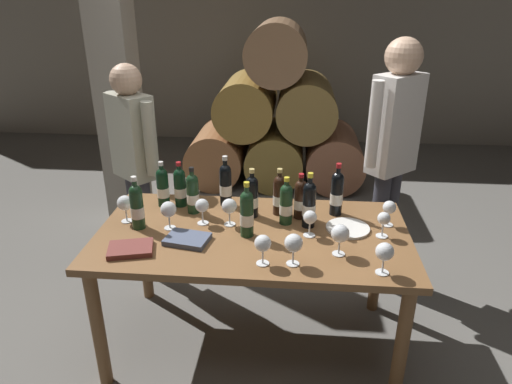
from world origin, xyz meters
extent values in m
plane|color=#66635E|center=(0.00, 0.00, 0.00)|extent=(14.00, 14.00, 0.00)
cube|color=gray|center=(0.00, 4.20, 1.40)|extent=(10.00, 0.24, 2.80)
cylinder|color=#955F38|center=(-0.63, 2.60, 0.30)|extent=(0.60, 0.90, 0.60)
cylinder|color=olive|center=(0.00, 2.60, 0.30)|extent=(0.60, 0.90, 0.60)
cylinder|color=#945E42|center=(0.63, 2.60, 0.30)|extent=(0.60, 0.90, 0.60)
cylinder|color=olive|center=(-0.32, 2.60, 0.85)|extent=(0.60, 0.90, 0.60)
cylinder|color=olive|center=(0.32, 2.60, 0.85)|extent=(0.60, 0.90, 0.60)
cylinder|color=#8B6546|center=(0.00, 2.60, 1.39)|extent=(0.60, 0.90, 0.60)
cube|color=gray|center=(-1.30, 1.60, 1.30)|extent=(0.32, 0.32, 2.60)
cube|color=brown|center=(0.00, 0.00, 0.74)|extent=(1.70, 0.90, 0.04)
cylinder|color=brown|center=(-0.77, -0.39, 0.36)|extent=(0.07, 0.07, 0.72)
cylinder|color=brown|center=(0.77, -0.39, 0.36)|extent=(0.07, 0.07, 0.72)
cylinder|color=brown|center=(-0.77, 0.39, 0.36)|extent=(0.07, 0.07, 0.72)
cylinder|color=brown|center=(0.77, 0.39, 0.36)|extent=(0.07, 0.07, 0.72)
cylinder|color=black|center=(0.25, 0.20, 0.86)|extent=(0.07, 0.07, 0.19)
sphere|color=black|center=(0.25, 0.20, 0.96)|extent=(0.07, 0.07, 0.07)
cylinder|color=black|center=(0.25, 0.20, 0.98)|extent=(0.03, 0.03, 0.06)
cylinder|color=#B21E23|center=(0.25, 0.20, 1.02)|extent=(0.03, 0.03, 0.02)
cylinder|color=silver|center=(0.25, 0.20, 0.85)|extent=(0.07, 0.07, 0.06)
cylinder|color=black|center=(-0.20, 0.33, 0.87)|extent=(0.07, 0.07, 0.22)
sphere|color=black|center=(-0.20, 0.33, 0.99)|extent=(0.07, 0.07, 0.07)
cylinder|color=black|center=(-0.20, 0.33, 1.01)|extent=(0.03, 0.03, 0.07)
cylinder|color=silver|center=(-0.20, 0.33, 1.06)|extent=(0.03, 0.03, 0.03)
cylinder|color=silver|center=(-0.20, 0.33, 0.86)|extent=(0.07, 0.07, 0.07)
cylinder|color=black|center=(-0.02, 0.19, 0.86)|extent=(0.07, 0.07, 0.21)
sphere|color=black|center=(-0.02, 0.19, 0.97)|extent=(0.07, 0.07, 0.07)
cylinder|color=black|center=(-0.02, 0.19, 1.00)|extent=(0.03, 0.03, 0.06)
cylinder|color=tan|center=(-0.02, 0.19, 1.04)|extent=(0.03, 0.03, 0.02)
cylinder|color=silver|center=(-0.02, 0.19, 0.85)|extent=(0.07, 0.07, 0.06)
cylinder|color=#19381E|center=(-0.63, -0.01, 0.87)|extent=(0.07, 0.07, 0.21)
sphere|color=#19381E|center=(-0.63, -0.01, 0.98)|extent=(0.07, 0.07, 0.07)
cylinder|color=#19381E|center=(-0.63, -0.01, 1.01)|extent=(0.03, 0.03, 0.07)
cylinder|color=silver|center=(-0.63, -0.01, 1.05)|extent=(0.03, 0.03, 0.02)
cylinder|color=silver|center=(-0.63, -0.01, 0.86)|extent=(0.07, 0.07, 0.06)
cylinder|color=#19381E|center=(0.18, 0.12, 0.86)|extent=(0.07, 0.07, 0.20)
sphere|color=#19381E|center=(0.18, 0.12, 0.96)|extent=(0.07, 0.07, 0.07)
cylinder|color=#19381E|center=(0.18, 0.12, 0.99)|extent=(0.03, 0.03, 0.06)
cylinder|color=gold|center=(0.18, 0.12, 1.03)|extent=(0.03, 0.03, 0.02)
cylinder|color=silver|center=(0.18, 0.12, 0.85)|extent=(0.07, 0.07, 0.06)
cylinder|color=black|center=(0.30, 0.10, 0.87)|extent=(0.07, 0.07, 0.22)
sphere|color=black|center=(0.30, 0.10, 0.99)|extent=(0.07, 0.07, 0.07)
cylinder|color=black|center=(0.30, 0.10, 1.02)|extent=(0.03, 0.03, 0.07)
cylinder|color=gold|center=(0.30, 0.10, 1.07)|extent=(0.03, 0.03, 0.03)
cylinder|color=silver|center=(0.30, 0.10, 0.86)|extent=(0.07, 0.07, 0.07)
cylinder|color=black|center=(-0.57, 0.29, 0.86)|extent=(0.07, 0.07, 0.20)
sphere|color=black|center=(-0.57, 0.29, 0.96)|extent=(0.07, 0.07, 0.07)
cylinder|color=black|center=(-0.57, 0.29, 0.99)|extent=(0.03, 0.03, 0.06)
cylinder|color=silver|center=(-0.57, 0.29, 1.03)|extent=(0.03, 0.03, 0.02)
cylinder|color=silver|center=(-0.57, 0.29, 0.85)|extent=(0.07, 0.07, 0.06)
cylinder|color=black|center=(0.13, 0.24, 0.86)|extent=(0.07, 0.07, 0.20)
sphere|color=black|center=(0.13, 0.24, 0.96)|extent=(0.07, 0.07, 0.07)
cylinder|color=black|center=(0.13, 0.24, 0.99)|extent=(0.03, 0.03, 0.06)
cylinder|color=tan|center=(0.13, 0.24, 1.03)|extent=(0.03, 0.03, 0.02)
cylinder|color=silver|center=(0.13, 0.24, 0.85)|extent=(0.07, 0.07, 0.06)
cylinder|color=#19381E|center=(-0.03, -0.04, 0.87)|extent=(0.07, 0.07, 0.22)
sphere|color=#19381E|center=(-0.03, -0.04, 0.98)|extent=(0.07, 0.07, 0.07)
cylinder|color=#19381E|center=(-0.03, -0.04, 1.01)|extent=(0.03, 0.03, 0.07)
cylinder|color=gold|center=(-0.03, -0.04, 1.06)|extent=(0.03, 0.03, 0.02)
cylinder|color=silver|center=(-0.03, -0.04, 0.86)|extent=(0.07, 0.07, 0.07)
cylinder|color=black|center=(0.46, 0.26, 0.87)|extent=(0.07, 0.07, 0.22)
sphere|color=black|center=(0.46, 0.26, 0.99)|extent=(0.07, 0.07, 0.07)
cylinder|color=black|center=(0.46, 0.26, 1.02)|extent=(0.03, 0.03, 0.07)
cylinder|color=#B21E23|center=(0.46, 0.26, 1.06)|extent=(0.03, 0.03, 0.03)
cylinder|color=silver|center=(0.46, 0.26, 0.86)|extent=(0.07, 0.07, 0.07)
cylinder|color=#19381E|center=(-0.37, 0.21, 0.86)|extent=(0.07, 0.07, 0.20)
sphere|color=#19381E|center=(-0.37, 0.21, 0.96)|extent=(0.07, 0.07, 0.07)
cylinder|color=#19381E|center=(-0.37, 0.21, 0.99)|extent=(0.03, 0.03, 0.06)
cylinder|color=black|center=(-0.37, 0.21, 1.03)|extent=(0.03, 0.03, 0.02)
cylinder|color=silver|center=(-0.37, 0.21, 0.85)|extent=(0.07, 0.07, 0.06)
cylinder|color=black|center=(-0.47, 0.30, 0.86)|extent=(0.07, 0.07, 0.20)
sphere|color=black|center=(-0.47, 0.30, 0.96)|extent=(0.07, 0.07, 0.07)
cylinder|color=black|center=(-0.47, 0.30, 0.99)|extent=(0.03, 0.03, 0.06)
cylinder|color=#B21E23|center=(-0.47, 0.30, 1.03)|extent=(0.03, 0.03, 0.02)
cylinder|color=silver|center=(-0.47, 0.30, 0.85)|extent=(0.07, 0.07, 0.06)
cylinder|color=white|center=(0.64, -0.34, 0.76)|extent=(0.06, 0.06, 0.00)
cylinder|color=white|center=(0.64, -0.34, 0.80)|extent=(0.01, 0.01, 0.07)
sphere|color=white|center=(0.64, -0.34, 0.88)|extent=(0.09, 0.09, 0.09)
cylinder|color=white|center=(-0.14, 0.07, 0.76)|extent=(0.06, 0.06, 0.00)
cylinder|color=white|center=(-0.14, 0.07, 0.80)|extent=(0.01, 0.01, 0.07)
sphere|color=white|center=(-0.14, 0.07, 0.88)|extent=(0.08, 0.08, 0.08)
cylinder|color=white|center=(-0.29, 0.07, 0.76)|extent=(0.06, 0.06, 0.00)
cylinder|color=white|center=(-0.29, 0.07, 0.80)|extent=(0.01, 0.01, 0.07)
sphere|color=white|center=(-0.29, 0.07, 0.87)|extent=(0.08, 0.08, 0.08)
cylinder|color=white|center=(0.45, -0.19, 0.76)|extent=(0.06, 0.06, 0.00)
cylinder|color=white|center=(0.45, -0.19, 0.80)|extent=(0.01, 0.01, 0.07)
sphere|color=white|center=(0.45, -0.19, 0.88)|extent=(0.09, 0.09, 0.09)
cylinder|color=white|center=(0.22, -0.30, 0.76)|extent=(0.06, 0.06, 0.00)
cylinder|color=white|center=(0.22, -0.30, 0.80)|extent=(0.01, 0.01, 0.07)
sphere|color=white|center=(0.22, -0.30, 0.88)|extent=(0.09, 0.09, 0.09)
cylinder|color=white|center=(-0.46, 0.00, 0.76)|extent=(0.06, 0.06, 0.00)
cylinder|color=white|center=(-0.46, 0.00, 0.80)|extent=(0.01, 0.01, 0.07)
sphere|color=white|center=(-0.46, 0.00, 0.88)|extent=(0.09, 0.09, 0.09)
cylinder|color=white|center=(0.69, 0.01, 0.76)|extent=(0.06, 0.06, 0.00)
cylinder|color=white|center=(0.69, 0.01, 0.80)|extent=(0.01, 0.01, 0.07)
sphere|color=white|center=(0.69, 0.01, 0.87)|extent=(0.07, 0.07, 0.07)
cylinder|color=white|center=(0.31, -0.01, 0.76)|extent=(0.06, 0.06, 0.00)
cylinder|color=white|center=(0.31, -0.01, 0.80)|extent=(0.01, 0.01, 0.07)
sphere|color=white|center=(0.31, -0.01, 0.87)|extent=(0.07, 0.07, 0.07)
cylinder|color=white|center=(0.75, 0.14, 0.76)|extent=(0.06, 0.06, 0.00)
cylinder|color=white|center=(0.75, 0.14, 0.80)|extent=(0.01, 0.01, 0.07)
sphere|color=white|center=(0.75, 0.14, 0.87)|extent=(0.07, 0.07, 0.07)
cylinder|color=white|center=(-0.73, 0.06, 0.76)|extent=(0.06, 0.06, 0.00)
cylinder|color=white|center=(-0.73, 0.06, 0.80)|extent=(0.01, 0.01, 0.07)
sphere|color=white|center=(-0.73, 0.06, 0.88)|extent=(0.09, 0.09, 0.09)
cylinder|color=white|center=(0.08, -0.31, 0.76)|extent=(0.06, 0.06, 0.00)
cylinder|color=white|center=(0.08, -0.31, 0.80)|extent=(0.01, 0.01, 0.07)
sphere|color=white|center=(0.08, -0.31, 0.87)|extent=(0.08, 0.08, 0.08)
cube|color=#4C5670|center=(-0.33, -0.13, 0.77)|extent=(0.25, 0.20, 0.03)
cube|color=brown|center=(-0.60, -0.26, 0.77)|extent=(0.25, 0.21, 0.03)
cylinder|color=white|center=(0.52, 0.07, 0.77)|extent=(0.24, 0.24, 0.01)
cylinder|color=#383842|center=(0.89, 0.79, 0.43)|extent=(0.11, 0.11, 0.85)
cylinder|color=#383842|center=(0.81, 0.71, 0.43)|extent=(0.11, 0.11, 0.85)
cube|color=silver|center=(0.85, 0.75, 1.17)|extent=(0.36, 0.35, 0.64)
cylinder|color=silver|center=(1.01, 0.89, 1.21)|extent=(0.08, 0.08, 0.54)
cylinder|color=silver|center=(0.69, 0.61, 1.21)|extent=(0.08, 0.08, 0.54)
sphere|color=tan|center=(0.85, 0.75, 1.60)|extent=(0.23, 0.23, 0.23)
cylinder|color=#383842|center=(-0.93, 0.75, 0.38)|extent=(0.11, 0.11, 0.77)
cylinder|color=#383842|center=(-0.85, 0.69, 0.38)|extent=(0.11, 0.11, 0.77)
cube|color=#B2B29E|center=(-0.89, 0.72, 1.06)|extent=(0.36, 0.34, 0.58)
cylinder|color=#B2B29E|center=(-1.05, 0.85, 1.08)|extent=(0.08, 0.08, 0.49)
cylinder|color=#B2B29E|center=(-0.73, 0.59, 1.08)|extent=(0.08, 0.08, 0.49)
sphere|color=tan|center=(-0.89, 0.72, 1.44)|extent=(0.21, 0.21, 0.21)
camera|label=1|loc=(0.22, -2.23, 1.99)|focal=32.68mm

